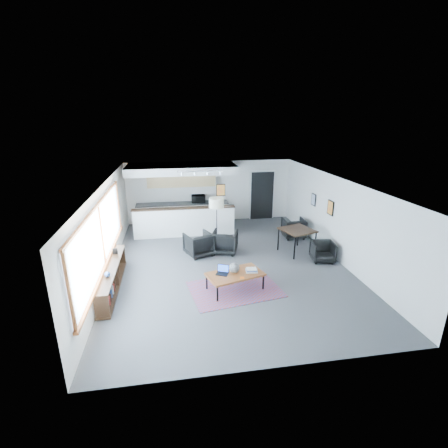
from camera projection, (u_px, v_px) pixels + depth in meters
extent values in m
cube|color=#48484A|center=(228.00, 264.00, 10.15)|extent=(7.00, 9.00, 0.01)
cube|color=white|center=(228.00, 181.00, 9.33)|extent=(7.00, 9.00, 0.01)
cube|color=silver|center=(210.00, 191.00, 13.96)|extent=(7.00, 0.01, 2.60)
cube|color=silver|center=(274.00, 307.00, 5.52)|extent=(7.00, 0.01, 2.60)
cube|color=silver|center=(107.00, 231.00, 9.20)|extent=(0.01, 9.00, 2.60)
cube|color=silver|center=(337.00, 219.00, 10.28)|extent=(0.01, 9.00, 2.60)
cube|color=#8CBFFF|center=(101.00, 235.00, 8.30)|extent=(0.02, 5.80, 1.55)
cube|color=brown|center=(106.00, 263.00, 8.56)|extent=(0.10, 5.95, 0.06)
cube|color=brown|center=(98.00, 205.00, 8.05)|extent=(0.06, 5.95, 0.06)
cube|color=brown|center=(69.00, 293.00, 5.59)|extent=(0.06, 0.06, 1.60)
cube|color=brown|center=(102.00, 235.00, 8.30)|extent=(0.06, 0.06, 1.60)
cube|color=brown|center=(118.00, 205.00, 11.02)|extent=(0.06, 0.06, 1.60)
cube|color=black|center=(111.00, 267.00, 8.51)|extent=(0.35, 3.00, 0.05)
cube|color=black|center=(113.00, 286.00, 8.69)|extent=(0.35, 3.00, 0.05)
cube|color=black|center=(102.00, 307.00, 7.25)|extent=(0.33, 0.04, 0.55)
cube|color=black|center=(112.00, 277.00, 8.61)|extent=(0.33, 0.04, 0.55)
cube|color=black|center=(120.00, 255.00, 9.96)|extent=(0.33, 0.04, 0.55)
cube|color=#3359A5|center=(104.00, 310.00, 7.44)|extent=(0.18, 0.04, 0.20)
cube|color=silver|center=(105.00, 305.00, 7.59)|extent=(0.18, 0.04, 0.22)
cube|color=maroon|center=(106.00, 301.00, 7.75)|extent=(0.18, 0.04, 0.24)
cube|color=black|center=(108.00, 298.00, 7.92)|extent=(0.18, 0.04, 0.20)
cube|color=#3359A5|center=(109.00, 294.00, 8.07)|extent=(0.18, 0.04, 0.22)
cube|color=silver|center=(110.00, 290.00, 8.23)|extent=(0.18, 0.04, 0.24)
cube|color=maroon|center=(111.00, 287.00, 8.39)|extent=(0.18, 0.04, 0.20)
cube|color=black|center=(112.00, 284.00, 8.55)|extent=(0.18, 0.04, 0.22)
cube|color=#3359A5|center=(113.00, 281.00, 8.70)|extent=(0.18, 0.03, 0.24)
cube|color=silver|center=(114.00, 278.00, 8.87)|extent=(0.18, 0.03, 0.20)
cube|color=maroon|center=(115.00, 275.00, 9.03)|extent=(0.18, 0.03, 0.22)
cube|color=black|center=(116.00, 272.00, 9.18)|extent=(0.18, 0.04, 0.24)
cube|color=black|center=(115.00, 251.00, 9.23)|extent=(0.14, 0.02, 0.18)
sphere|color=#264C99|center=(107.00, 274.00, 7.92)|extent=(0.14, 0.14, 0.14)
cube|color=white|center=(185.00, 222.00, 12.32)|extent=(3.80, 0.25, 1.10)
cube|color=black|center=(184.00, 208.00, 12.14)|extent=(3.85, 0.32, 0.04)
cube|color=white|center=(183.00, 214.00, 13.71)|extent=(3.80, 0.60, 0.90)
cube|color=#2D2D2D|center=(183.00, 203.00, 13.56)|extent=(3.82, 0.62, 0.04)
cube|color=tan|center=(181.00, 178.00, 13.37)|extent=(2.80, 0.35, 0.70)
cube|color=white|center=(182.00, 169.00, 12.56)|extent=(4.20, 1.80, 0.30)
cube|color=black|center=(221.00, 190.00, 12.16)|extent=(0.35, 0.03, 0.45)
cube|color=orange|center=(221.00, 190.00, 12.15)|extent=(0.30, 0.01, 0.40)
cube|color=black|center=(262.00, 196.00, 14.31)|extent=(1.00, 0.12, 2.10)
cube|color=white|center=(250.00, 196.00, 14.24)|extent=(0.06, 0.10, 2.10)
cube|color=white|center=(273.00, 195.00, 14.40)|extent=(0.06, 0.10, 2.10)
cube|color=white|center=(263.00, 171.00, 13.98)|extent=(1.10, 0.10, 0.06)
cube|color=silver|center=(200.00, 171.00, 11.31)|extent=(1.60, 0.04, 0.04)
cylinder|color=silver|center=(182.00, 174.00, 11.23)|extent=(0.07, 0.07, 0.09)
cylinder|color=silver|center=(195.00, 174.00, 11.30)|extent=(0.07, 0.07, 0.09)
cylinder|color=silver|center=(207.00, 173.00, 11.37)|extent=(0.07, 0.07, 0.09)
cylinder|color=silver|center=(220.00, 173.00, 11.44)|extent=(0.07, 0.07, 0.09)
cube|color=black|center=(331.00, 208.00, 10.57)|extent=(0.03, 0.38, 0.48)
cube|color=orange|center=(330.00, 208.00, 10.56)|extent=(0.00, 0.32, 0.42)
cube|color=black|center=(314.00, 200.00, 11.80)|extent=(0.03, 0.34, 0.44)
cube|color=#859FC5|center=(313.00, 200.00, 11.80)|extent=(0.00, 0.28, 0.38)
cube|color=#65374F|center=(235.00, 289.00, 8.64)|extent=(2.55, 1.94, 0.01)
cube|color=brown|center=(235.00, 274.00, 8.50)|extent=(1.62, 1.17, 0.06)
cube|color=black|center=(217.00, 294.00, 8.01)|extent=(0.04, 0.04, 0.42)
cube|color=black|center=(207.00, 282.00, 8.58)|extent=(0.04, 0.04, 0.42)
cube|color=black|center=(263.00, 282.00, 8.57)|extent=(0.04, 0.04, 0.42)
cube|color=black|center=(250.00, 272.00, 9.14)|extent=(0.04, 0.04, 0.42)
cube|color=black|center=(241.00, 281.00, 8.23)|extent=(1.34, 0.43, 0.03)
cube|color=black|center=(229.00, 270.00, 8.80)|extent=(1.34, 0.43, 0.03)
cube|color=black|center=(222.00, 274.00, 8.45)|extent=(0.37, 0.33, 0.02)
cube|color=black|center=(223.00, 268.00, 8.52)|extent=(0.30, 0.18, 0.20)
cube|color=blue|center=(223.00, 268.00, 8.51)|extent=(0.27, 0.15, 0.17)
sphere|color=gray|center=(234.00, 268.00, 8.49)|extent=(0.27, 0.27, 0.27)
cube|color=silver|center=(252.00, 271.00, 8.60)|extent=(0.33, 0.28, 0.04)
cube|color=#3359A5|center=(252.00, 270.00, 8.59)|extent=(0.30, 0.26, 0.03)
cube|color=silver|center=(251.00, 269.00, 8.56)|extent=(0.28, 0.23, 0.03)
cube|color=#E5590C|center=(242.00, 278.00, 8.26)|extent=(0.12, 0.12, 0.01)
imported|color=black|center=(199.00, 243.00, 10.67)|extent=(1.03, 1.00, 0.83)
imported|color=black|center=(225.00, 241.00, 10.88)|extent=(1.00, 0.97, 0.82)
cylinder|color=black|center=(217.00, 246.00, 11.49)|extent=(0.34, 0.34, 0.03)
cylinder|color=black|center=(217.00, 226.00, 11.25)|extent=(0.03, 0.03, 1.48)
cylinder|color=beige|center=(217.00, 203.00, 10.99)|extent=(0.57, 0.57, 0.33)
cube|color=black|center=(297.00, 230.00, 10.76)|extent=(1.22, 1.22, 0.04)
cylinder|color=black|center=(295.00, 248.00, 10.34)|extent=(0.05, 0.05, 0.78)
cylinder|color=black|center=(278.00, 239.00, 11.06)|extent=(0.05, 0.05, 0.78)
cylinder|color=black|center=(315.00, 243.00, 10.71)|extent=(0.05, 0.05, 0.78)
cylinder|color=black|center=(298.00, 235.00, 11.44)|extent=(0.05, 0.05, 0.78)
imported|color=black|center=(323.00, 252.00, 10.26)|extent=(0.66, 0.63, 0.60)
imported|color=black|center=(294.00, 229.00, 12.25)|extent=(0.70, 0.66, 0.69)
imported|color=black|center=(198.00, 198.00, 13.60)|extent=(0.58, 0.33, 0.38)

